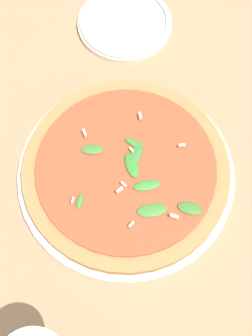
% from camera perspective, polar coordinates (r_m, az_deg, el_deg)
% --- Properties ---
extents(ground_plane, '(6.00, 6.00, 0.00)m').
position_cam_1_polar(ground_plane, '(0.75, 1.54, -1.32)').
color(ground_plane, '#9E7A56').
extents(pizza_arugula_main, '(0.34, 0.34, 0.05)m').
position_cam_1_polar(pizza_arugula_main, '(0.73, 0.01, -0.42)').
color(pizza_arugula_main, silver).
rests_on(pizza_arugula_main, ground_plane).
extents(side_plate_white, '(0.17, 0.17, 0.02)m').
position_cam_1_polar(side_plate_white, '(0.91, -0.17, 17.36)').
color(side_plate_white, silver).
rests_on(side_plate_white, ground_plane).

